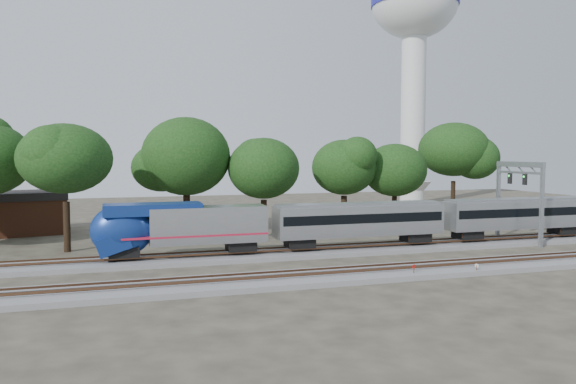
{
  "coord_description": "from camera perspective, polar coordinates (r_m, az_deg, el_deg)",
  "views": [
    {
      "loc": [
        -15.99,
        -42.13,
        9.32
      ],
      "look_at": [
        -1.35,
        5.0,
        5.87
      ],
      "focal_mm": 35.0,
      "sensor_mm": 36.0,
      "label": 1
    }
  ],
  "objects": [
    {
      "name": "ground",
      "position": [
        46.02,
        3.48,
        -7.7
      ],
      "size": [
        160.0,
        160.0,
        0.0
      ],
      "primitive_type": "plane",
      "color": "#383328",
      "rests_on": "ground"
    },
    {
      "name": "track_far",
      "position": [
        51.53,
        1.11,
        -6.19
      ],
      "size": [
        160.0,
        5.0,
        0.73
      ],
      "color": "slate",
      "rests_on": "ground"
    },
    {
      "name": "track_near",
      "position": [
        42.34,
        5.42,
        -8.45
      ],
      "size": [
        160.0,
        5.0,
        0.73
      ],
      "color": "slate",
      "rests_on": "ground"
    },
    {
      "name": "switch_stand_red",
      "position": [
        43.11,
        12.67,
        -7.69
      ],
      "size": [
        0.33,
        0.11,
        1.04
      ],
      "rotation": [
        0.0,
        0.0,
        0.25
      ],
      "color": "#512D19",
      "rests_on": "ground"
    },
    {
      "name": "switch_stand_white",
      "position": [
        45.37,
        18.61,
        -7.33
      ],
      "size": [
        0.28,
        0.12,
        0.9
      ],
      "rotation": [
        0.0,
        0.0,
        -0.34
      ],
      "color": "#512D19",
      "rests_on": "ground"
    },
    {
      "name": "switch_lever",
      "position": [
        43.83,
        14.52,
        -8.21
      ],
      "size": [
        0.57,
        0.46,
        0.3
      ],
      "primitive_type": "cube",
      "rotation": [
        0.0,
        0.0,
        0.37
      ],
      "color": "#512D19",
      "rests_on": "ground"
    },
    {
      "name": "water_tower",
      "position": [
        104.82,
        12.71,
        15.94
      ],
      "size": [
        15.21,
        15.21,
        42.1
      ],
      "color": "silver",
      "rests_on": "ground"
    },
    {
      "name": "signal_gantry",
      "position": [
        62.65,
        22.43,
        0.78
      ],
      "size": [
        0.58,
        6.92,
        8.41
      ],
      "color": "gray",
      "rests_on": "ground"
    },
    {
      "name": "brick_building",
      "position": [
        71.67,
        -25.75,
        -1.9
      ],
      "size": [
        11.31,
        8.96,
        4.86
      ],
      "rotation": [
        0.0,
        0.0,
        0.19
      ],
      "color": "brown",
      "rests_on": "ground"
    },
    {
      "name": "tree_2",
      "position": [
        56.38,
        -21.71,
        3.16
      ],
      "size": [
        8.93,
        8.93,
        12.59
      ],
      "color": "black",
      "rests_on": "ground"
    },
    {
      "name": "tree_3",
      "position": [
        62.85,
        -10.31,
        3.57
      ],
      "size": [
        9.08,
        9.08,
        12.8
      ],
      "color": "black",
      "rests_on": "ground"
    },
    {
      "name": "tree_4",
      "position": [
        62.35,
        -2.48,
        2.4
      ],
      "size": [
        7.73,
        7.73,
        10.89
      ],
      "color": "black",
      "rests_on": "ground"
    },
    {
      "name": "tree_5",
      "position": [
        68.86,
        5.73,
        2.49
      ],
      "size": [
        7.68,
        7.68,
        10.83
      ],
      "color": "black",
      "rests_on": "ground"
    },
    {
      "name": "tree_6",
      "position": [
        71.88,
        10.8,
        2.18
      ],
      "size": [
        7.27,
        7.27,
        10.25
      ],
      "color": "black",
      "rests_on": "ground"
    },
    {
      "name": "tree_7",
      "position": [
        83.68,
        16.5,
        4.15
      ],
      "size": [
        9.96,
        9.96,
        14.04
      ],
      "color": "black",
      "rests_on": "ground"
    }
  ]
}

